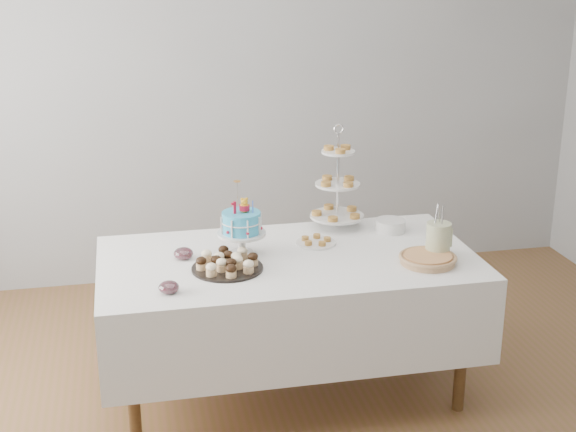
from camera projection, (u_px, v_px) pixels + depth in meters
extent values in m
plane|color=brown|center=(300.00, 419.00, 4.06)|extent=(5.00, 5.00, 0.00)
cube|color=#929597|center=(237.00, 89.00, 5.48)|extent=(5.00, 0.04, 2.70)
cube|color=#929597|center=(503.00, 386.00, 1.78)|extent=(5.00, 0.04, 2.70)
cube|color=white|center=(288.00, 297.00, 4.16)|extent=(1.92, 1.02, 0.45)
cylinder|color=brown|center=(133.00, 386.00, 3.73)|extent=(0.06, 0.06, 0.67)
cylinder|color=brown|center=(462.00, 351.00, 4.05)|extent=(0.06, 0.06, 0.67)
cylinder|color=brown|center=(129.00, 318.00, 4.41)|extent=(0.06, 0.06, 0.67)
cylinder|color=brown|center=(411.00, 292.00, 4.74)|extent=(0.06, 0.06, 0.67)
cylinder|color=#32A9D9|center=(241.00, 222.00, 4.08)|extent=(0.20, 0.20, 0.11)
torus|color=white|center=(241.00, 221.00, 4.08)|extent=(0.21, 0.21, 0.01)
cube|color=#AF122B|center=(235.00, 208.00, 4.03)|extent=(0.02, 0.02, 0.06)
cylinder|color=blue|center=(253.00, 207.00, 4.05)|extent=(0.01, 0.01, 0.06)
cylinder|color=silver|center=(238.00, 197.00, 4.06)|extent=(0.00, 0.00, 0.15)
cylinder|color=gold|center=(237.00, 181.00, 4.03)|extent=(0.04, 0.04, 0.01)
cylinder|color=black|center=(227.00, 268.00, 3.93)|extent=(0.35, 0.35, 0.01)
ellipsoid|color=black|center=(213.00, 260.00, 3.90)|extent=(0.05, 0.05, 0.04)
ellipsoid|color=#FFEDC5|center=(241.00, 258.00, 3.93)|extent=(0.05, 0.05, 0.04)
cylinder|color=tan|center=(428.00, 260.00, 4.00)|extent=(0.27, 0.27, 0.03)
cylinder|color=#BC7B49|center=(428.00, 256.00, 4.00)|extent=(0.24, 0.24, 0.02)
torus|color=tan|center=(428.00, 257.00, 4.00)|extent=(0.29, 0.29, 0.02)
cylinder|color=silver|center=(338.00, 180.00, 4.45)|extent=(0.02, 0.02, 0.54)
cylinder|color=silver|center=(337.00, 216.00, 4.51)|extent=(0.30, 0.30, 0.01)
cylinder|color=silver|center=(338.00, 184.00, 4.46)|extent=(0.25, 0.25, 0.01)
cylinder|color=silver|center=(338.00, 152.00, 4.40)|extent=(0.19, 0.19, 0.01)
torus|color=silver|center=(339.00, 129.00, 4.36)|extent=(0.06, 0.01, 0.06)
cylinder|color=silver|center=(390.00, 225.00, 4.45)|extent=(0.17, 0.17, 0.07)
cylinder|color=silver|center=(316.00, 243.00, 4.27)|extent=(0.21, 0.21, 0.01)
ellipsoid|color=silver|center=(169.00, 287.00, 3.66)|extent=(0.10, 0.10, 0.06)
cylinder|color=#5F0818|center=(169.00, 288.00, 3.66)|extent=(0.07, 0.07, 0.03)
ellipsoid|color=silver|center=(183.00, 253.00, 4.06)|extent=(0.10, 0.10, 0.06)
cylinder|color=#5F0818|center=(184.00, 254.00, 4.06)|extent=(0.07, 0.07, 0.03)
cylinder|color=beige|center=(438.00, 240.00, 4.06)|extent=(0.12, 0.12, 0.18)
cylinder|color=beige|center=(451.00, 238.00, 4.05)|extent=(0.01, 0.01, 0.10)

